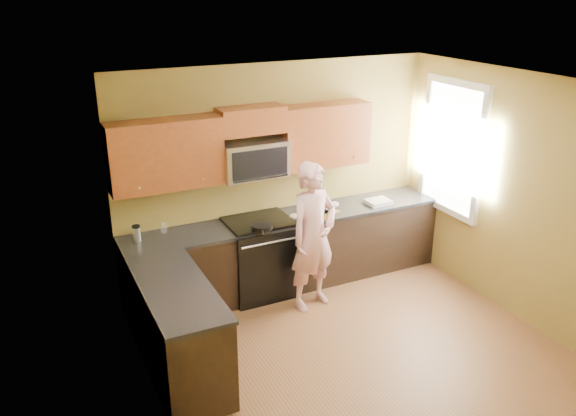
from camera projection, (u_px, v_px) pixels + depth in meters
floor at (362, 357)px, 5.87m from camera, size 4.00×4.00×0.00m
ceiling at (377, 88)px, 4.90m from camera, size 4.00×4.00×0.00m
wall_back at (278, 175)px, 7.06m from camera, size 4.00×0.00×4.00m
wall_front at (542, 349)px, 3.71m from camera, size 4.00×0.00×4.00m
wall_left at (154, 280)px, 4.57m from camera, size 0.00×4.00×4.00m
wall_right at (527, 202)px, 6.20m from camera, size 0.00×4.00×4.00m
cabinet_back_run at (288, 253)px, 7.14m from camera, size 4.00×0.60×0.88m
cabinet_left_run at (178, 331)px, 5.53m from camera, size 0.60×1.60×0.88m
countertop_back at (289, 218)px, 6.97m from camera, size 4.00×0.62×0.04m
countertop_left at (176, 288)px, 5.36m from camera, size 0.62×1.60×0.04m
stove at (259, 257)px, 6.94m from camera, size 0.76×0.65×0.95m
microwave at (253, 176)px, 6.70m from camera, size 0.76×0.40×0.42m
upper_cab_left at (168, 188)px, 6.32m from camera, size 1.22×0.33×0.75m
upper_cab_right at (323, 165)px, 7.11m from camera, size 1.12×0.33×0.75m
upper_cab_over_mw at (251, 120)px, 6.49m from camera, size 0.76×0.33×0.30m
window at (452, 148)px, 7.09m from camera, size 0.06×1.06×1.66m
woman at (313, 237)px, 6.54m from camera, size 0.72×0.56×1.73m
frying_pan at (262, 229)px, 6.54m from camera, size 0.37×0.47×0.05m
butter_tub at (325, 217)px, 6.95m from camera, size 0.13×0.13×0.08m
toast_slice at (334, 211)px, 7.10m from camera, size 0.14×0.14×0.01m
napkin_a at (294, 216)px, 6.89m from camera, size 0.11×0.12×0.06m
napkin_b at (334, 204)px, 7.25m from camera, size 0.13×0.14×0.07m
dish_towel at (378, 202)px, 7.35m from camera, size 0.30×0.24×0.05m
travel_mug at (137, 241)px, 6.29m from camera, size 0.09×0.09×0.18m
glass_b at (164, 228)px, 6.49m from camera, size 0.08×0.08×0.12m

